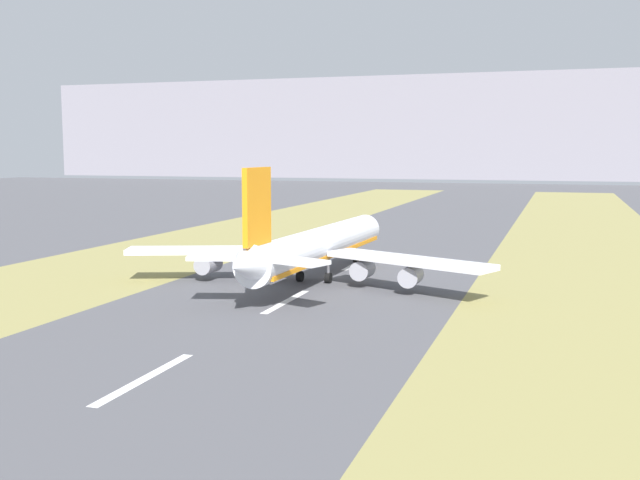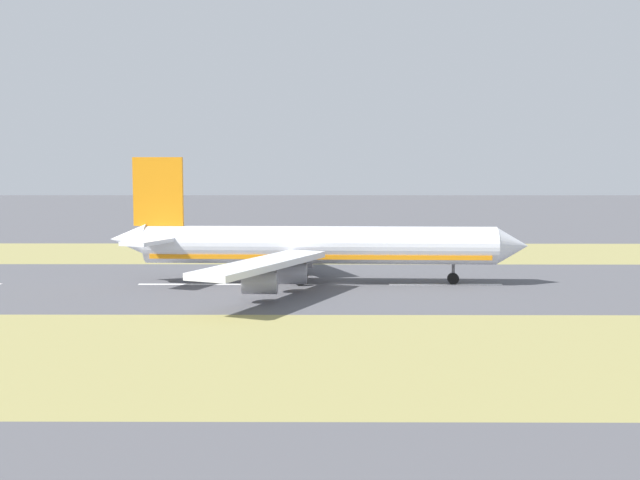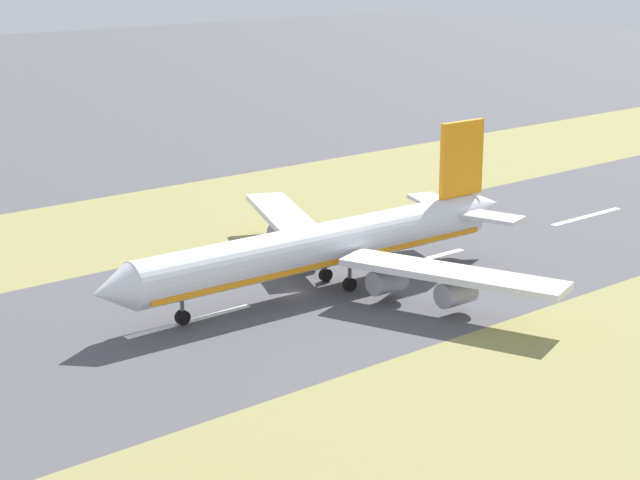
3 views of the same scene
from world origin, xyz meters
name	(u,v)px [view 1 (image 1 of 3)]	position (x,y,z in m)	size (l,w,h in m)	color
ground_plane	(332,277)	(0.00, 0.00, 0.00)	(800.00, 800.00, 0.00)	#4C4C51
grass_median_west	(115,265)	(-45.00, 0.00, 0.00)	(40.00, 600.00, 0.01)	olive
grass_median_east	(598,291)	(45.00, 0.00, 0.00)	(40.00, 600.00, 0.01)	olive
centreline_dash_near	(145,378)	(0.00, -63.28, 0.01)	(1.20, 18.00, 0.01)	silver
centreline_dash_mid	(286,302)	(0.00, -23.28, 0.01)	(1.20, 18.00, 0.01)	silver
centreline_dash_far	(356,264)	(0.00, 16.72, 0.01)	(1.20, 18.00, 0.01)	silver
airplane_main_jet	(316,247)	(-1.21, -5.18, 6.02)	(64.10, 67.15, 20.20)	silver
mountain_ridge	(515,128)	(0.00, 520.00, 40.79)	(800.00, 120.00, 81.57)	gray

